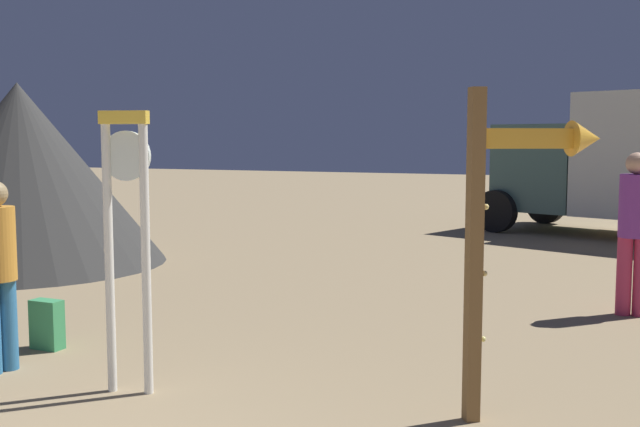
# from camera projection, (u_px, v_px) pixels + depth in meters

# --- Properties ---
(standing_clock) EXTENTS (0.39, 0.18, 2.19)m
(standing_clock) POSITION_uv_depth(u_px,v_px,m) (127.00, 225.00, 5.72)
(standing_clock) COLOR white
(standing_clock) RESTS_ON ground_plane
(arrow_sign) EXTENTS (0.90, 0.68, 2.32)m
(arrow_sign) POSITION_uv_depth(u_px,v_px,m) (518.00, 203.00, 5.15)
(arrow_sign) COLOR brown
(arrow_sign) RESTS_ON ground_plane
(backpack) EXTENTS (0.30, 0.20, 0.47)m
(backpack) POSITION_uv_depth(u_px,v_px,m) (48.00, 325.00, 7.03)
(backpack) COLOR #3C965A
(backpack) RESTS_ON ground_plane
(person_distant) EXTENTS (0.35, 0.35, 1.83)m
(person_distant) POSITION_uv_depth(u_px,v_px,m) (635.00, 225.00, 8.29)
(person_distant) COLOR #BF3255
(person_distant) RESTS_ON ground_plane
(dome_tent) EXTENTS (4.46, 4.46, 2.86)m
(dome_tent) POSITION_uv_depth(u_px,v_px,m) (20.00, 174.00, 11.73)
(dome_tent) COLOR #31312F
(dome_tent) RESTS_ON ground_plane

